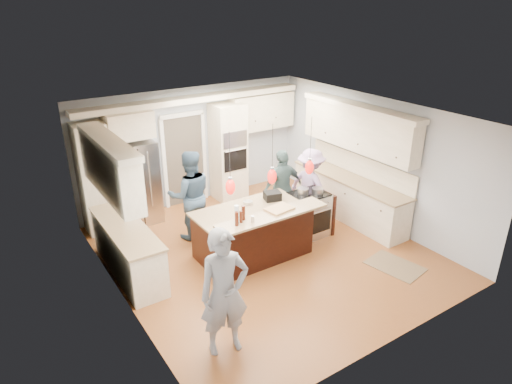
% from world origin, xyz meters
% --- Properties ---
extents(ground_plane, '(6.00, 6.00, 0.00)m').
position_xyz_m(ground_plane, '(0.00, 0.00, 0.00)').
color(ground_plane, '#A35D2C').
rests_on(ground_plane, ground).
extents(room_shell, '(5.54, 6.04, 2.72)m').
position_xyz_m(room_shell, '(0.00, 0.00, 1.82)').
color(room_shell, '#B2BCC6').
rests_on(room_shell, ground).
extents(refrigerator, '(0.90, 0.70, 1.80)m').
position_xyz_m(refrigerator, '(-1.55, 2.64, 0.90)').
color(refrigerator, '#B7B7BC').
rests_on(refrigerator, ground).
extents(oven_column, '(0.72, 0.69, 2.30)m').
position_xyz_m(oven_column, '(0.75, 2.67, 1.15)').
color(oven_column, '#F7E7C9').
rests_on(oven_column, ground).
extents(back_upper_cabinets, '(5.30, 0.61, 2.54)m').
position_xyz_m(back_upper_cabinets, '(-0.75, 2.76, 1.67)').
color(back_upper_cabinets, '#F7E7C9').
rests_on(back_upper_cabinets, ground).
extents(right_counter_run, '(0.64, 3.10, 2.51)m').
position_xyz_m(right_counter_run, '(2.44, 0.30, 1.06)').
color(right_counter_run, '#F7E7C9').
rests_on(right_counter_run, ground).
extents(left_cabinets, '(0.64, 2.30, 2.51)m').
position_xyz_m(left_cabinets, '(-2.44, 0.80, 1.06)').
color(left_cabinets, '#F7E7C9').
rests_on(left_cabinets, ground).
extents(kitchen_island, '(2.10, 1.46, 1.12)m').
position_xyz_m(kitchen_island, '(-0.25, 0.07, 0.49)').
color(kitchen_island, black).
rests_on(kitchen_island, ground).
extents(island_range, '(0.82, 0.71, 0.92)m').
position_xyz_m(island_range, '(1.16, 0.15, 0.46)').
color(island_range, '#B7B7BC').
rests_on(island_range, ground).
extents(pendant_lights, '(1.75, 0.15, 1.03)m').
position_xyz_m(pendant_lights, '(-0.25, -0.51, 1.80)').
color(pendant_lights, black).
rests_on(pendant_lights, ground).
extents(person_bar_end, '(0.76, 0.58, 1.86)m').
position_xyz_m(person_bar_end, '(-1.93, -1.80, 0.93)').
color(person_bar_end, gray).
rests_on(person_bar_end, ground).
extents(person_far_left, '(1.06, 0.92, 1.84)m').
position_xyz_m(person_far_left, '(-0.89, 1.37, 0.92)').
color(person_far_left, '#324A62').
rests_on(person_far_left, ground).
extents(person_far_right, '(0.98, 0.43, 1.66)m').
position_xyz_m(person_far_right, '(1.00, 0.85, 0.83)').
color(person_far_right, '#435E5D').
rests_on(person_far_right, ground).
extents(person_range_side, '(0.84, 1.16, 1.62)m').
position_xyz_m(person_range_side, '(1.60, 0.65, 0.81)').
color(person_range_side, '#B090C2').
rests_on(person_range_side, ground).
extents(floor_rug, '(0.83, 1.07, 0.01)m').
position_xyz_m(floor_rug, '(1.70, -1.69, 0.01)').
color(floor_rug, '#7F6245').
rests_on(floor_rug, ground).
extents(water_bottle, '(0.09, 0.09, 0.31)m').
position_xyz_m(water_bottle, '(-0.92, -0.48, 1.28)').
color(water_bottle, silver).
rests_on(water_bottle, kitchen_island).
extents(beer_bottle_a, '(0.07, 0.07, 0.21)m').
position_xyz_m(beer_bottle_a, '(-0.86, -0.50, 1.23)').
color(beer_bottle_a, '#40170B').
rests_on(beer_bottle_a, kitchen_island).
extents(beer_bottle_b, '(0.07, 0.07, 0.25)m').
position_xyz_m(beer_bottle_b, '(-0.98, -0.56, 1.24)').
color(beer_bottle_b, '#40170B').
rests_on(beer_bottle_b, kitchen_island).
extents(beer_bottle_c, '(0.07, 0.07, 0.26)m').
position_xyz_m(beer_bottle_c, '(-0.77, -0.44, 1.25)').
color(beer_bottle_c, '#40170B').
rests_on(beer_bottle_c, kitchen_island).
extents(drink_can, '(0.07, 0.07, 0.11)m').
position_xyz_m(drink_can, '(-0.69, -0.60, 1.17)').
color(drink_can, '#B7B7BC').
rests_on(drink_can, kitchen_island).
extents(cutting_board, '(0.51, 0.39, 0.04)m').
position_xyz_m(cutting_board, '(-0.05, -0.47, 1.14)').
color(cutting_board, tan).
rests_on(cutting_board, kitchen_island).
extents(pot_large, '(0.23, 0.23, 0.13)m').
position_xyz_m(pot_large, '(1.01, 0.18, 0.99)').
color(pot_large, '#B7B7BC').
rests_on(pot_large, island_range).
extents(pot_small, '(0.23, 0.23, 0.11)m').
position_xyz_m(pot_small, '(1.28, 0.05, 0.98)').
color(pot_small, '#B7B7BC').
rests_on(pot_small, island_range).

